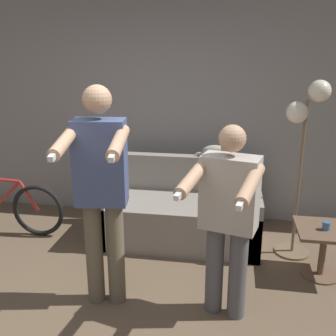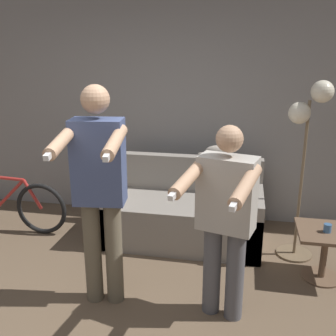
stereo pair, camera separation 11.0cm
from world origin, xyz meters
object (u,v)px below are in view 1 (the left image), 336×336
floor_lamp (305,127)px  side_table (324,241)px  person_left (101,186)px  couch (179,214)px  cup (326,226)px  bicycle (2,207)px  person_right (228,213)px  cat (217,150)px

floor_lamp → side_table: (0.19, -0.40, -0.98)m
floor_lamp → person_left: bearing=-146.2°
couch → cup: couch is taller
bicycle → person_left: bearing=-33.9°
person_right → floor_lamp: (0.69, 1.11, 0.45)m
floor_lamp → side_table: size_ratio=3.47×
cat → side_table: 1.46m
person_left → floor_lamp: size_ratio=1.02×
cat → cup: bearing=-40.6°
bicycle → side_table: bearing=-5.7°
couch → side_table: bearing=-20.7°
couch → person_left: bearing=-109.6°
couch → bicycle: couch is taller
couch → person_left: 1.51m
floor_lamp → bicycle: 3.37m
person_left → cup: (1.84, 0.68, -0.51)m
person_left → bicycle: size_ratio=1.21×
person_left → cat: person_left is taller
person_right → cup: (0.87, 0.69, -0.36)m
couch → cup: size_ratio=22.82×
person_left → bicycle: person_left is taller
side_table → person_right: bearing=-141.0°
floor_lamp → bicycle: (-3.22, -0.05, -1.01)m
floor_lamp → couch: bearing=173.6°
couch → person_right: (0.53, -1.24, 0.58)m
couch → person_right: 1.47m
couch → person_left: (-0.44, -1.24, 0.74)m
cup → bicycle: bearing=173.8°
person_right → cat: size_ratio=3.80×
cat → bicycle: size_ratio=0.27×
person_right → cup: person_right is taller
bicycle → cup: bearing=-6.2°
cat → couch: bearing=-139.8°
bicycle → floor_lamp: bearing=1.0°
floor_lamp → cup: 0.93m
side_table → cup: (-0.00, -0.03, 0.17)m
couch → cat: (0.38, 0.32, 0.66)m
cat → floor_lamp: floor_lamp is taller
cat → floor_lamp: size_ratio=0.23×
cup → bicycle: size_ratio=0.05×
couch → person_right: person_right is taller
person_left → side_table: (1.85, 0.71, -0.68)m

